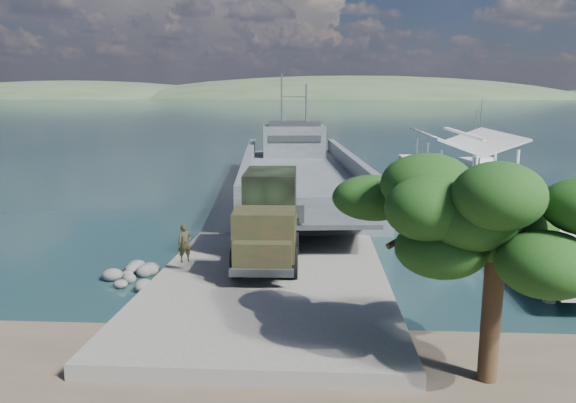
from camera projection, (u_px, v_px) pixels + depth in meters
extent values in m
plane|color=#1A393E|center=(273.00, 280.00, 25.29)|extent=(1400.00, 1400.00, 0.00)
cube|color=slate|center=(271.00, 282.00, 24.26)|extent=(10.00, 18.00, 0.50)
cube|color=beige|center=(466.00, 191.00, 41.99)|extent=(4.00, 44.00, 0.50)
cube|color=#495256|center=(299.00, 185.00, 47.72)|extent=(12.18, 31.76, 2.59)
cube|color=#495256|center=(248.00, 163.00, 47.19)|extent=(3.54, 30.94, 1.34)
cube|color=#495256|center=(351.00, 163.00, 47.51)|extent=(3.54, 30.94, 1.34)
cube|color=#495256|center=(315.00, 220.00, 32.51)|extent=(9.30, 1.29, 2.69)
cube|color=#495256|center=(294.00, 141.00, 57.30)|extent=(6.57, 4.70, 3.10)
cube|color=#292D2E|center=(294.00, 124.00, 56.96)|extent=(5.46, 3.78, 0.41)
cylinder|color=gray|center=(282.00, 100.00, 56.45)|extent=(0.17, 0.17, 5.17)
cylinder|color=gray|center=(306.00, 105.00, 56.64)|extent=(0.17, 0.17, 4.14)
cylinder|color=black|center=(237.00, 262.00, 23.99)|extent=(0.50, 1.36, 1.35)
cylinder|color=black|center=(292.00, 263.00, 23.92)|extent=(0.50, 1.36, 1.35)
cylinder|color=black|center=(245.00, 241.00, 27.44)|extent=(0.50, 1.36, 1.35)
cylinder|color=black|center=(294.00, 241.00, 27.37)|extent=(0.50, 1.36, 1.35)
cylinder|color=black|center=(250.00, 230.00, 29.47)|extent=(0.50, 1.36, 1.35)
cylinder|color=black|center=(295.00, 231.00, 29.40)|extent=(0.50, 1.36, 1.35)
cube|color=black|center=(269.00, 241.00, 26.77)|extent=(2.48, 7.92, 0.26)
cube|color=black|center=(264.00, 234.00, 23.82)|extent=(2.64, 2.14, 2.07)
cube|color=black|center=(262.00, 254.00, 22.70)|extent=(2.40, 0.99, 1.03)
cube|color=black|center=(271.00, 227.00, 28.12)|extent=(2.71, 4.83, 0.36)
cube|color=black|center=(271.00, 196.00, 28.03)|extent=(2.59, 4.00, 2.59)
cube|color=#292D2E|center=(261.00, 273.00, 22.32)|extent=(2.59, 0.33, 0.31)
imported|color=black|center=(185.00, 251.00, 24.96)|extent=(0.75, 0.67, 1.72)
cube|color=white|center=(472.00, 178.00, 52.78)|extent=(3.06, 5.73, 0.90)
cube|color=white|center=(478.00, 174.00, 51.70)|extent=(1.79, 1.93, 0.60)
cylinder|color=gray|center=(474.00, 144.00, 52.14)|extent=(0.10, 0.10, 6.00)
cube|color=white|center=(478.00, 165.00, 61.94)|extent=(2.96, 6.54, 1.03)
cube|color=white|center=(483.00, 160.00, 60.69)|extent=(1.91, 2.10, 0.69)
cylinder|color=gray|center=(480.00, 131.00, 61.22)|extent=(0.11, 0.11, 6.88)
cylinder|color=#361E15|center=(492.00, 308.00, 15.41)|extent=(0.54, 0.54, 5.25)
ellipsoid|color=#15390F|center=(499.00, 218.00, 14.91)|extent=(5.07, 4.71, 2.17)
ellipsoid|color=#15390F|center=(373.00, 198.00, 17.75)|extent=(2.54, 2.54, 1.45)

